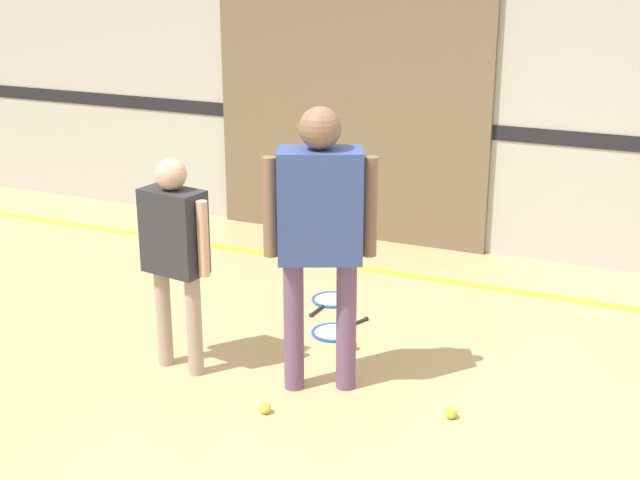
{
  "coord_description": "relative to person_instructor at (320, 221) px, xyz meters",
  "views": [
    {
      "loc": [
        1.78,
        -4.11,
        2.49
      ],
      "look_at": [
        -0.1,
        0.17,
        0.91
      ],
      "focal_mm": 50.0,
      "sensor_mm": 36.0,
      "label": 1
    }
  ],
  "objects": [
    {
      "name": "racket_second_spare",
      "position": [
        -0.45,
        1.22,
        -1.01
      ],
      "size": [
        0.31,
        0.49,
        0.03
      ],
      "rotation": [
        0.0,
        0.0,
        4.65
      ],
      "color": "blue",
      "rests_on": "ground_plane"
    },
    {
      "name": "tennis_ball_stray_left",
      "position": [
        0.8,
        -0.04,
        -0.99
      ],
      "size": [
        0.07,
        0.07,
        0.07
      ],
      "primitive_type": "sphere",
      "color": "#CCE038",
      "rests_on": "ground_plane"
    },
    {
      "name": "tennis_ball_near_instructor",
      "position": [
        -0.16,
        -0.4,
        -0.99
      ],
      "size": [
        0.07,
        0.07,
        0.07
      ],
      "primitive_type": "sphere",
      "color": "#CCE038",
      "rests_on": "ground_plane"
    },
    {
      "name": "person_student_left",
      "position": [
        -0.87,
        -0.12,
        -0.21
      ],
      "size": [
        0.49,
        0.26,
        1.32
      ],
      "rotation": [
        0.0,
        0.0,
        -0.15
      ],
      "color": "tan",
      "rests_on": "ground_plane"
    },
    {
      "name": "wall_panel",
      "position": [
        -0.9,
        2.68,
        0.13
      ],
      "size": [
        2.43,
        0.05,
        2.31
      ],
      "color": "#756047",
      "rests_on": "ground_plane"
    },
    {
      "name": "wall_back",
      "position": [
        0.1,
        2.74,
        0.57
      ],
      "size": [
        16.0,
        0.07,
        3.2
      ],
      "color": "beige",
      "rests_on": "ground_plane"
    },
    {
      "name": "tennis_ball_by_spare_racket",
      "position": [
        -0.01,
        0.54,
        -0.99
      ],
      "size": [
        0.07,
        0.07,
        0.07
      ],
      "primitive_type": "sphere",
      "color": "#CCE038",
      "rests_on": "ground_plane"
    },
    {
      "name": "person_instructor",
      "position": [
        0.0,
        0.0,
        0.0
      ],
      "size": [
        0.58,
        0.42,
        1.65
      ],
      "rotation": [
        0.0,
        0.0,
        0.42
      ],
      "color": "#6B4C70",
      "rests_on": "ground_plane"
    },
    {
      "name": "floor_stripe",
      "position": [
        0.1,
        1.94,
        -1.02
      ],
      "size": [
        14.4,
        0.1,
        0.01
      ],
      "color": "yellow",
      "rests_on": "ground_plane"
    },
    {
      "name": "racket_spare_on_floor",
      "position": [
        -0.21,
        0.73,
        -1.01
      ],
      "size": [
        0.38,
        0.5,
        0.03
      ],
      "rotation": [
        0.0,
        0.0,
        1.18
      ],
      "color": "blue",
      "rests_on": "ground_plane"
    },
    {
      "name": "ground_plane",
      "position": [
        0.1,
        -0.17,
        -1.02
      ],
      "size": [
        16.0,
        16.0,
        0.0
      ],
      "primitive_type": "plane",
      "color": "tan"
    }
  ]
}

